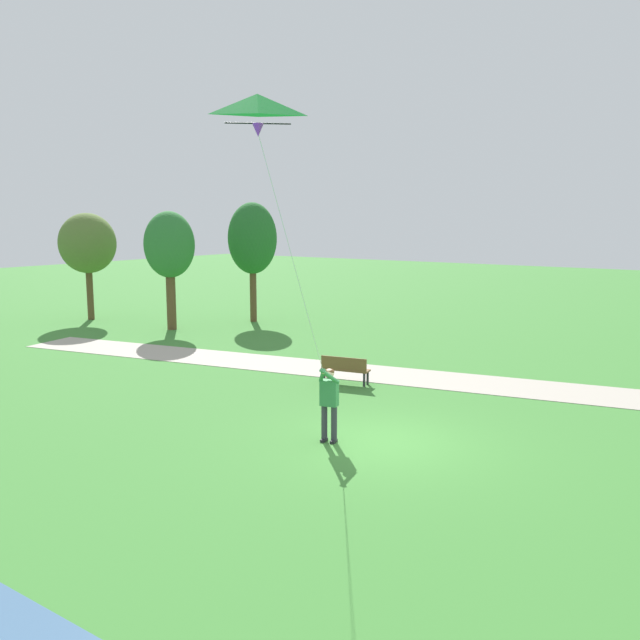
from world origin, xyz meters
TOP-DOWN VIEW (x-y plane):
  - ground_plane at (0.00, 0.00)m, footprint 120.00×120.00m
  - walkway_path at (6.14, 2.00)m, footprint 8.51×31.86m
  - person_kite_flyer at (-0.67, 1.03)m, footprint 0.63×0.51m
  - flying_kite at (-3.82, 0.39)m, footprint 3.38×1.22m
  - park_bench_near_walkway at (4.12, 3.64)m, footprint 0.72×1.56m
  - tree_horizon_far at (8.25, 15.85)m, footprint 2.22×2.42m
  - tree_behind_path at (8.03, 21.57)m, footprint 2.77×2.93m
  - tree_treeline_left at (12.26, 14.28)m, footprint 2.41×2.43m

SIDE VIEW (x-z plane):
  - ground_plane at x=0.00m, z-range 0.00..0.00m
  - walkway_path at x=6.14m, z-range 0.00..0.02m
  - park_bench_near_walkway at x=4.12m, z-range 0.07..0.95m
  - person_kite_flyer at x=-0.67m, z-range 0.13..1.96m
  - tree_horizon_far at x=8.25m, z-range 1.13..6.60m
  - tree_behind_path at x=8.03m, z-range 1.16..6.57m
  - tree_treeline_left at x=12.26m, z-range 1.16..7.08m
  - flying_kite at x=-3.82m, z-range 4.09..9.49m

